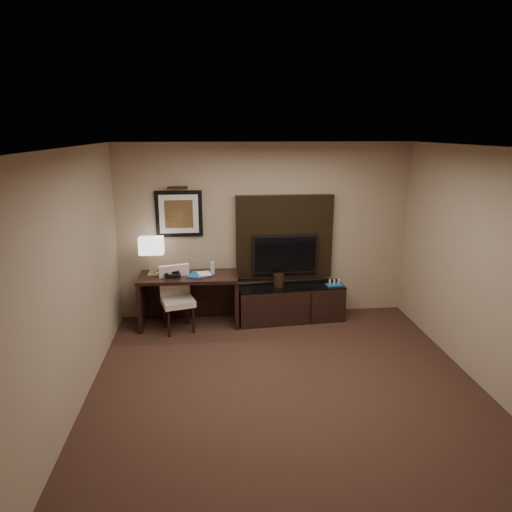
{
  "coord_description": "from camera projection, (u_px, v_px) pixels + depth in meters",
  "views": [
    {
      "loc": [
        -0.79,
        -4.37,
        2.87
      ],
      "look_at": [
        -0.2,
        1.8,
        1.15
      ],
      "focal_mm": 32.0,
      "sensor_mm": 36.0,
      "label": 1
    }
  ],
  "objects": [
    {
      "name": "artwork",
      "position": [
        179.0,
        214.0,
        6.84
      ],
      "size": [
        0.7,
        0.04,
        0.7
      ],
      "primitive_type": "cube",
      "color": "black",
      "rests_on": "wall_back"
    },
    {
      "name": "credenza",
      "position": [
        291.0,
        303.0,
        7.05
      ],
      "size": [
        1.66,
        0.58,
        0.56
      ],
      "primitive_type": "cube",
      "rotation": [
        0.0,
        0.0,
        0.08
      ],
      "color": "black",
      "rests_on": "floor"
    },
    {
      "name": "wall_right",
      "position": [
        500.0,
        277.0,
        4.88
      ],
      "size": [
        0.01,
        5.0,
        2.7
      ],
      "primitive_type": "cube",
      "color": "#9E866B",
      "rests_on": "floor"
    },
    {
      "name": "wall_back",
      "position": [
        265.0,
        231.0,
        7.07
      ],
      "size": [
        4.5,
        0.01,
        2.7
      ],
      "primitive_type": "cube",
      "color": "#9E866B",
      "rests_on": "floor"
    },
    {
      "name": "ceiling",
      "position": [
        295.0,
        148.0,
        4.31
      ],
      "size": [
        4.5,
        5.0,
        0.01
      ],
      "primitive_type": "cube",
      "color": "silver",
      "rests_on": "wall_back"
    },
    {
      "name": "tv",
      "position": [
        285.0,
        254.0,
        7.03
      ],
      "size": [
        1.0,
        0.08,
        0.6
      ],
      "primitive_type": "cube",
      "color": "black",
      "rests_on": "tv_wall_panel"
    },
    {
      "name": "ice_bucket",
      "position": [
        279.0,
        280.0,
        6.94
      ],
      "size": [
        0.21,
        0.21,
        0.19
      ],
      "primitive_type": "cylinder",
      "rotation": [
        0.0,
        0.0,
        -0.26
      ],
      "color": "black",
      "rests_on": "credenza"
    },
    {
      "name": "minibar_tray",
      "position": [
        334.0,
        283.0,
        6.99
      ],
      "size": [
        0.25,
        0.17,
        0.09
      ],
      "primitive_type": null,
      "rotation": [
        0.0,
        0.0,
        0.1
      ],
      "color": "#185B9C",
      "rests_on": "credenza"
    },
    {
      "name": "picture_light",
      "position": [
        178.0,
        187.0,
        6.7
      ],
      "size": [
        0.04,
        0.04,
        0.3
      ],
      "primitive_type": "cylinder",
      "color": "#3D2313",
      "rests_on": "wall_back"
    },
    {
      "name": "floor",
      "position": [
        290.0,
        400.0,
        5.03
      ],
      "size": [
        4.5,
        5.0,
        0.01
      ],
      "primitive_type": "cube",
      "color": "#331D17",
      "rests_on": "ground"
    },
    {
      "name": "desk_chair",
      "position": [
        178.0,
        301.0,
        6.64
      ],
      "size": [
        0.57,
        0.61,
        0.93
      ],
      "primitive_type": null,
      "rotation": [
        0.0,
        0.0,
        0.28
      ],
      "color": "beige",
      "rests_on": "floor"
    },
    {
      "name": "wall_front",
      "position": [
        379.0,
        446.0,
        2.27
      ],
      "size": [
        4.5,
        0.01,
        2.7
      ],
      "primitive_type": "cube",
      "color": "#9E866B",
      "rests_on": "floor"
    },
    {
      "name": "desk_phone",
      "position": [
        173.0,
        273.0,
        6.69
      ],
      "size": [
        0.22,
        0.2,
        0.11
      ],
      "primitive_type": null,
      "rotation": [
        0.0,
        0.0,
        -0.03
      ],
      "color": "black",
      "rests_on": "desk"
    },
    {
      "name": "tv_wall_panel",
      "position": [
        284.0,
        237.0,
        7.06
      ],
      "size": [
        1.5,
        0.12,
        1.3
      ],
      "primitive_type": "cube",
      "color": "black",
      "rests_on": "wall_back"
    },
    {
      "name": "desk",
      "position": [
        189.0,
        300.0,
        6.87
      ],
      "size": [
        1.48,
        0.67,
        0.78
      ],
      "primitive_type": "cube",
      "rotation": [
        0.0,
        0.0,
        -0.03
      ],
      "color": "black",
      "rests_on": "floor"
    },
    {
      "name": "book",
      "position": [
        198.0,
        267.0,
        6.73
      ],
      "size": [
        0.18,
        0.06,
        0.25
      ],
      "primitive_type": "imported",
      "rotation": [
        0.0,
        0.0,
        0.2
      ],
      "color": "tan",
      "rests_on": "desk"
    },
    {
      "name": "water_bottle",
      "position": [
        213.0,
        268.0,
        6.81
      ],
      "size": [
        0.07,
        0.07,
        0.18
      ],
      "primitive_type": "cylinder",
      "rotation": [
        0.0,
        0.0,
        0.24
      ],
      "color": "silver",
      "rests_on": "desk"
    },
    {
      "name": "table_lamp",
      "position": [
        152.0,
        255.0,
        6.72
      ],
      "size": [
        0.4,
        0.26,
        0.61
      ],
      "primitive_type": null,
      "rotation": [
        0.0,
        0.0,
        -0.12
      ],
      "color": "tan",
      "rests_on": "desk"
    },
    {
      "name": "blue_folder",
      "position": [
        197.0,
        275.0,
        6.75
      ],
      "size": [
        0.31,
        0.35,
        0.02
      ],
      "primitive_type": "cube",
      "rotation": [
        0.0,
        0.0,
        -0.32
      ],
      "color": "#164892",
      "rests_on": "desk"
    },
    {
      "name": "wall_left",
      "position": [
        66.0,
        291.0,
        4.46
      ],
      "size": [
        0.01,
        5.0,
        2.7
      ],
      "primitive_type": "cube",
      "color": "#9E866B",
      "rests_on": "floor"
    }
  ]
}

